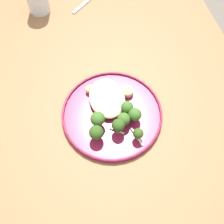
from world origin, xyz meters
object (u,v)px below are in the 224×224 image
(seared_scallop_right_edge, at_px, (121,107))
(seared_scallop_rear_pale, at_px, (112,100))
(seared_scallop_center_golden, at_px, (106,97))
(seared_scallop_large_seared, at_px, (107,84))
(broccoli_floret_rear_charred, at_px, (124,119))
(broccoli_floret_left_leaning, at_px, (138,134))
(broccoli_floret_tall_stalk, at_px, (135,115))
(dinner_plate, at_px, (112,114))
(broccoli_floret_right_tilted, at_px, (96,133))
(seared_scallop_left_edge, at_px, (91,89))
(broccoli_floret_beside_noodles, at_px, (127,108))
(seared_scallop_tilted_round, at_px, (127,91))
(broccoli_floret_split_head, at_px, (97,119))
(broccoli_floret_center_pile, at_px, (118,126))

(seared_scallop_right_edge, height_order, seared_scallop_rear_pale, seared_scallop_rear_pale)
(seared_scallop_center_golden, distance_m, seared_scallop_right_edge, 0.05)
(seared_scallop_large_seared, bearing_deg, broccoli_floret_rear_charred, 6.36)
(seared_scallop_large_seared, bearing_deg, broccoli_floret_left_leaning, 12.68)
(seared_scallop_large_seared, distance_m, broccoli_floret_tall_stalk, 0.14)
(dinner_plate, height_order, seared_scallop_center_golden, seared_scallop_center_golden)
(seared_scallop_large_seared, height_order, broccoli_floret_right_tilted, broccoli_floret_right_tilted)
(seared_scallop_left_edge, bearing_deg, broccoli_floret_right_tilted, -6.09)
(broccoli_floret_tall_stalk, distance_m, broccoli_floret_beside_noodles, 0.03)
(broccoli_floret_rear_charred, bearing_deg, seared_scallop_rear_pale, -169.18)
(broccoli_floret_right_tilted, relative_size, broccoli_floret_beside_noodles, 1.11)
(dinner_plate, bearing_deg, seared_scallop_left_edge, -155.20)
(broccoli_floret_tall_stalk, bearing_deg, seared_scallop_tilted_round, 177.26)
(dinner_plate, distance_m, seared_scallop_large_seared, 0.10)
(seared_scallop_left_edge, bearing_deg, broccoli_floret_left_leaning, 26.92)
(broccoli_floret_rear_charred, relative_size, broccoli_floret_split_head, 0.87)
(broccoli_floret_right_tilted, distance_m, broccoli_floret_beside_noodles, 0.11)
(seared_scallop_tilted_round, xyz_separation_m, broccoli_floret_left_leaning, (0.15, -0.01, 0.02))
(seared_scallop_rear_pale, height_order, broccoli_floret_rear_charred, broccoli_floret_rear_charred)
(broccoli_floret_center_pile, xyz_separation_m, broccoli_floret_right_tilted, (0.01, -0.06, -0.00))
(broccoli_floret_left_leaning, distance_m, broccoli_floret_right_tilted, 0.11)
(broccoli_floret_left_leaning, bearing_deg, seared_scallop_tilted_round, 175.68)
(seared_scallop_center_golden, bearing_deg, seared_scallop_right_edge, 36.96)
(broccoli_floret_rear_charred, relative_size, broccoli_floret_tall_stalk, 1.02)
(broccoli_floret_rear_charred, bearing_deg, broccoli_floret_center_pile, -48.41)
(seared_scallop_tilted_round, distance_m, broccoli_floret_tall_stalk, 0.09)
(broccoli_floret_center_pile, bearing_deg, broccoli_floret_left_leaning, 55.68)
(dinner_plate, bearing_deg, seared_scallop_rear_pale, 167.35)
(seared_scallop_right_edge, height_order, broccoli_floret_tall_stalk, broccoli_floret_tall_stalk)
(broccoli_floret_tall_stalk, height_order, broccoli_floret_beside_noodles, same)
(broccoli_floret_rear_charred, bearing_deg, seared_scallop_center_golden, -163.88)
(broccoli_floret_tall_stalk, height_order, broccoli_floret_right_tilted, broccoli_floret_right_tilted)
(dinner_plate, xyz_separation_m, broccoli_floret_tall_stalk, (0.03, 0.06, 0.03))
(broccoli_floret_tall_stalk, bearing_deg, seared_scallop_right_edge, -147.15)
(dinner_plate, height_order, broccoli_floret_right_tilted, broccoli_floret_right_tilted)
(seared_scallop_center_golden, bearing_deg, broccoli_floret_tall_stalk, 34.92)
(seared_scallop_tilted_round, height_order, broccoli_floret_beside_noodles, broccoli_floret_beside_noodles)
(seared_scallop_right_edge, distance_m, broccoli_floret_right_tilted, 0.12)
(seared_scallop_rear_pale, xyz_separation_m, broccoli_floret_left_leaning, (0.13, 0.04, 0.02))
(broccoli_floret_right_tilted, bearing_deg, dinner_plate, 137.64)
(seared_scallop_center_golden, relative_size, broccoli_floret_beside_noodles, 0.58)
(broccoli_floret_left_leaning, relative_size, broccoli_floret_tall_stalk, 0.91)
(seared_scallop_right_edge, bearing_deg, dinner_plate, -69.17)
(dinner_plate, relative_size, broccoli_floret_right_tilted, 5.15)
(seared_scallop_right_edge, bearing_deg, seared_scallop_left_edge, -138.72)
(seared_scallop_center_golden, height_order, broccoli_floret_rear_charred, broccoli_floret_rear_charred)
(broccoli_floret_left_leaning, bearing_deg, broccoli_floret_rear_charred, -151.63)
(seared_scallop_rear_pale, height_order, broccoli_floret_split_head, broccoli_floret_split_head)
(broccoli_floret_rear_charred, distance_m, broccoli_floret_tall_stalk, 0.03)
(dinner_plate, bearing_deg, seared_scallop_tilted_round, 132.47)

